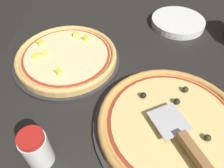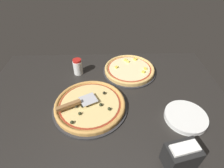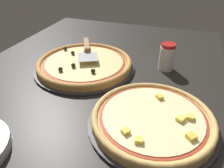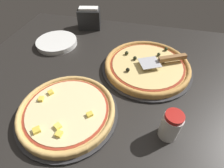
% 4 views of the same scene
% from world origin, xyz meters
% --- Properties ---
extents(ground_plane, '(1.51, 1.05, 0.04)m').
position_xyz_m(ground_plane, '(0.00, 0.00, -0.02)').
color(ground_plane, black).
extents(pizza_pan_front, '(0.43, 0.43, 0.01)m').
position_xyz_m(pizza_pan_front, '(-0.08, -0.06, 0.01)').
color(pizza_pan_front, '#2D2D30').
rests_on(pizza_pan_front, ground_plane).
extents(pizza_front, '(0.40, 0.40, 0.04)m').
position_xyz_m(pizza_front, '(-0.08, -0.06, 0.02)').
color(pizza_front, '#C68E47').
rests_on(pizza_front, pizza_pan_front).
extents(pizza_pan_back, '(0.38, 0.38, 0.01)m').
position_xyz_m(pizza_pan_back, '(0.18, 0.27, 0.01)').
color(pizza_pan_back, '#2D2D30').
rests_on(pizza_pan_back, ground_plane).
extents(pizza_back, '(0.35, 0.35, 0.03)m').
position_xyz_m(pizza_back, '(0.18, 0.27, 0.03)').
color(pizza_back, '#DBAD60').
rests_on(pizza_back, pizza_pan_back).
extents(serving_spatula, '(0.22, 0.15, 0.02)m').
position_xyz_m(serving_spatula, '(-0.17, -0.09, 0.06)').
color(serving_spatula, '#B7B7BC').
rests_on(serving_spatula, pizza_front).
extents(plate_stack, '(0.22, 0.22, 0.03)m').
position_xyz_m(plate_stack, '(0.44, -0.16, 0.01)').
color(plate_stack, white).
rests_on(plate_stack, ground_plane).
extents(parmesan_shaker, '(0.06, 0.06, 0.11)m').
position_xyz_m(parmesan_shaker, '(-0.18, 0.27, 0.06)').
color(parmesan_shaker, white).
rests_on(parmesan_shaker, ground_plane).
extents(napkin_holder, '(0.15, 0.12, 0.13)m').
position_xyz_m(napkin_holder, '(0.32, -0.39, 0.06)').
color(napkin_holder, black).
rests_on(napkin_holder, ground_plane).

